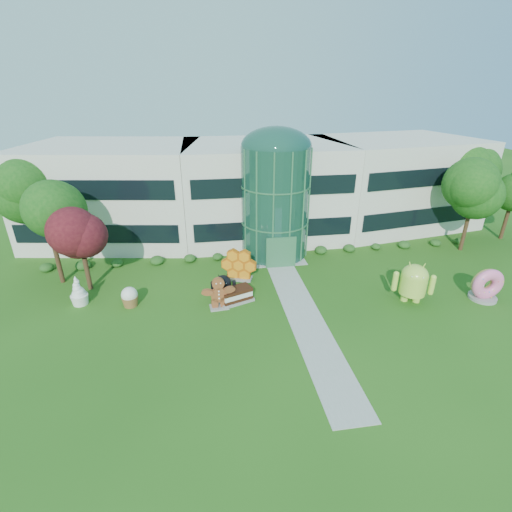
{
  "coord_description": "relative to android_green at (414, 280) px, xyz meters",
  "views": [
    {
      "loc": [
        -6.53,
        -19.41,
        14.51
      ],
      "look_at": [
        -2.63,
        6.0,
        2.6
      ],
      "focal_mm": 26.0,
      "sensor_mm": 36.0,
      "label": 1
    }
  ],
  "objects": [
    {
      "name": "atrium",
      "position": [
        -8.27,
        9.97,
        3.18
      ],
      "size": [
        6.0,
        6.0,
        9.8
      ],
      "primitive_type": "cylinder",
      "color": "#194738",
      "rests_on": "ground"
    },
    {
      "name": "ground",
      "position": [
        -8.27,
        -2.03,
        -1.72
      ],
      "size": [
        140.0,
        140.0,
        0.0
      ],
      "primitive_type": "plane",
      "color": "#215114",
      "rests_on": "ground"
    },
    {
      "name": "walkway",
      "position": [
        -8.27,
        -0.03,
        -1.7
      ],
      "size": [
        2.4,
        20.0,
        0.04
      ],
      "primitive_type": "cube",
      "color": "#9E9E93",
      "rests_on": "ground"
    },
    {
      "name": "ice_cream_sandwich",
      "position": [
        -12.7,
        1.86,
        -1.17
      ],
      "size": [
        2.75,
        2.02,
        1.1
      ],
      "primitive_type": null,
      "rotation": [
        0.0,
        0.0,
        0.35
      ],
      "color": "black",
      "rests_on": "ground"
    },
    {
      "name": "gingerbread",
      "position": [
        -13.99,
        1.22,
        -0.5
      ],
      "size": [
        2.73,
        1.25,
        2.45
      ],
      "primitive_type": null,
      "rotation": [
        0.0,
        0.0,
        0.09
      ],
      "color": "brown",
      "rests_on": "ground"
    },
    {
      "name": "donut",
      "position": [
        5.49,
        -0.53,
        -0.46
      ],
      "size": [
        2.45,
        1.2,
        2.53
      ],
      "primitive_type": null,
      "rotation": [
        0.0,
        0.0,
        -0.02
      ],
      "color": "#EC5A9E",
      "rests_on": "ground"
    },
    {
      "name": "android_black",
      "position": [
        -13.57,
        2.5,
        -0.63
      ],
      "size": [
        2.03,
        1.45,
        2.18
      ],
      "primitive_type": null,
      "rotation": [
        0.0,
        0.0,
        -0.09
      ],
      "color": "black",
      "rests_on": "ground"
    },
    {
      "name": "froyo",
      "position": [
        -23.93,
        3.25,
        -0.6
      ],
      "size": [
        1.37,
        1.37,
        2.24
      ],
      "primitive_type": null,
      "rotation": [
        0.0,
        0.0,
        0.05
      ],
      "color": "white",
      "rests_on": "ground"
    },
    {
      "name": "honeycomb",
      "position": [
        -12.09,
        5.27,
        -0.52
      ],
      "size": [
        3.24,
        2.05,
        2.4
      ],
      "primitive_type": null,
      "rotation": [
        0.0,
        0.0,
        -0.34
      ],
      "color": "orange",
      "rests_on": "ground"
    },
    {
      "name": "tree_red",
      "position": [
        -23.77,
        5.47,
        1.28
      ],
      "size": [
        4.0,
        4.0,
        6.0
      ],
      "primitive_type": null,
      "color": "#3F0C14",
      "rests_on": "ground"
    },
    {
      "name": "building",
      "position": [
        -8.27,
        15.97,
        2.93
      ],
      "size": [
        46.0,
        15.0,
        9.3
      ],
      "primitive_type": null,
      "color": "beige",
      "rests_on": "ground"
    },
    {
      "name": "cupcake",
      "position": [
        -20.28,
        2.47,
        -0.98
      ],
      "size": [
        1.6,
        1.6,
        1.48
      ],
      "primitive_type": null,
      "rotation": [
        0.0,
        0.0,
        -0.38
      ],
      "color": "white",
      "rests_on": "ground"
    },
    {
      "name": "trees_backdrop",
      "position": [
        -8.27,
        10.97,
        2.48
      ],
      "size": [
        52.0,
        8.0,
        8.4
      ],
      "primitive_type": null,
      "color": "#144B12",
      "rests_on": "ground"
    },
    {
      "name": "android_green",
      "position": [
        0.0,
        0.0,
        0.0
      ],
      "size": [
        3.57,
        3.0,
        3.44
      ],
      "primitive_type": null,
      "rotation": [
        0.0,
        0.0,
        -0.38
      ],
      "color": "#B1DB46",
      "rests_on": "ground"
    }
  ]
}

